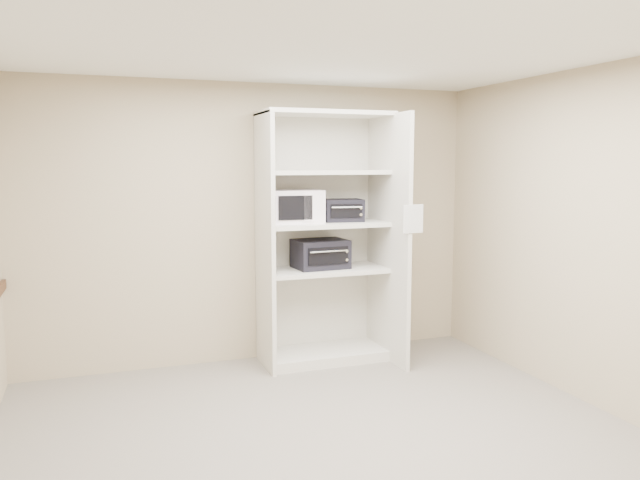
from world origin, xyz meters
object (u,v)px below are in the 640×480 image
object	(u,v)px
shelving_unit	(329,246)
toaster_oven_lower	(320,254)
microwave	(293,206)
toaster_oven_upper	(343,210)

from	to	relation	value
shelving_unit	toaster_oven_lower	size ratio (longest dim) A/B	4.85
shelving_unit	toaster_oven_lower	world-z (taller)	shelving_unit
shelving_unit	microwave	bearing A→B (deg)	171.84
shelving_unit	microwave	distance (m)	0.53
shelving_unit	toaster_oven_lower	bearing A→B (deg)	164.72
shelving_unit	toaster_oven_upper	xyz separation A→B (m)	(0.15, 0.02, 0.35)
microwave	toaster_oven_upper	distance (m)	0.50
toaster_oven_upper	toaster_oven_lower	size ratio (longest dim) A/B	0.75
microwave	toaster_oven_upper	bearing A→B (deg)	0.01
shelving_unit	toaster_oven_upper	distance (m)	0.38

